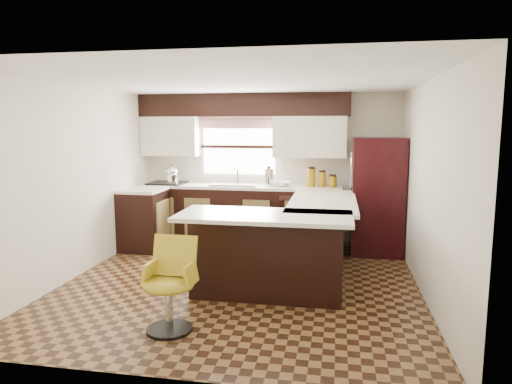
% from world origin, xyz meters
% --- Properties ---
extents(floor, '(4.40, 4.40, 0.00)m').
position_xyz_m(floor, '(0.00, 0.00, 0.00)').
color(floor, '#49301A').
rests_on(floor, ground).
extents(ceiling, '(4.40, 4.40, 0.00)m').
position_xyz_m(ceiling, '(0.00, 0.00, 2.40)').
color(ceiling, silver).
rests_on(ceiling, wall_back).
extents(wall_back, '(4.40, 0.00, 4.40)m').
position_xyz_m(wall_back, '(0.00, 2.20, 1.20)').
color(wall_back, beige).
rests_on(wall_back, floor).
extents(wall_front, '(4.40, 0.00, 4.40)m').
position_xyz_m(wall_front, '(0.00, -2.20, 1.20)').
color(wall_front, beige).
rests_on(wall_front, floor).
extents(wall_left, '(0.00, 4.40, 4.40)m').
position_xyz_m(wall_left, '(-2.10, 0.00, 1.20)').
color(wall_left, beige).
rests_on(wall_left, floor).
extents(wall_right, '(0.00, 4.40, 4.40)m').
position_xyz_m(wall_right, '(2.10, 0.00, 1.20)').
color(wall_right, beige).
rests_on(wall_right, floor).
extents(base_cab_back, '(3.30, 0.60, 0.90)m').
position_xyz_m(base_cab_back, '(-0.45, 1.90, 0.45)').
color(base_cab_back, black).
rests_on(base_cab_back, floor).
extents(base_cab_left, '(0.60, 0.70, 0.90)m').
position_xyz_m(base_cab_left, '(-1.80, 1.25, 0.45)').
color(base_cab_left, black).
rests_on(base_cab_left, floor).
extents(counter_back, '(3.30, 0.60, 0.04)m').
position_xyz_m(counter_back, '(-0.45, 1.90, 0.92)').
color(counter_back, silver).
rests_on(counter_back, base_cab_back).
extents(counter_left, '(0.60, 0.70, 0.04)m').
position_xyz_m(counter_left, '(-1.80, 1.25, 0.92)').
color(counter_left, silver).
rests_on(counter_left, base_cab_left).
extents(soffit, '(3.40, 0.35, 0.36)m').
position_xyz_m(soffit, '(-0.40, 2.03, 2.22)').
color(soffit, black).
rests_on(soffit, wall_back).
extents(upper_cab_left, '(0.94, 0.35, 0.64)m').
position_xyz_m(upper_cab_left, '(-1.62, 2.03, 1.72)').
color(upper_cab_left, beige).
rests_on(upper_cab_left, wall_back).
extents(upper_cab_right, '(1.14, 0.35, 0.64)m').
position_xyz_m(upper_cab_right, '(0.68, 2.03, 1.72)').
color(upper_cab_right, beige).
rests_on(upper_cab_right, wall_back).
extents(window_pane, '(1.20, 0.02, 0.90)m').
position_xyz_m(window_pane, '(-0.50, 2.18, 1.55)').
color(window_pane, white).
rests_on(window_pane, wall_back).
extents(valance, '(1.30, 0.06, 0.18)m').
position_xyz_m(valance, '(-0.50, 2.14, 1.94)').
color(valance, '#D19B93').
rests_on(valance, wall_back).
extents(sink, '(0.75, 0.45, 0.03)m').
position_xyz_m(sink, '(-0.50, 1.88, 0.96)').
color(sink, '#B2B2B7').
rests_on(sink, counter_back).
extents(dishwasher, '(0.58, 0.03, 0.78)m').
position_xyz_m(dishwasher, '(0.55, 1.61, 0.43)').
color(dishwasher, black).
rests_on(dishwasher, floor).
extents(cooktop, '(0.58, 0.50, 0.02)m').
position_xyz_m(cooktop, '(-1.65, 1.88, 0.96)').
color(cooktop, black).
rests_on(cooktop, counter_back).
extents(peninsula_long, '(0.60, 1.95, 0.90)m').
position_xyz_m(peninsula_long, '(0.90, 0.62, 0.45)').
color(peninsula_long, black).
rests_on(peninsula_long, floor).
extents(peninsula_return, '(1.65, 0.60, 0.90)m').
position_xyz_m(peninsula_return, '(0.38, -0.35, 0.45)').
color(peninsula_return, black).
rests_on(peninsula_return, floor).
extents(counter_pen_long, '(0.84, 1.95, 0.04)m').
position_xyz_m(counter_pen_long, '(0.95, 0.62, 0.92)').
color(counter_pen_long, silver).
rests_on(counter_pen_long, peninsula_long).
extents(counter_pen_return, '(1.89, 0.84, 0.04)m').
position_xyz_m(counter_pen_return, '(0.35, -0.44, 0.92)').
color(counter_pen_return, silver).
rests_on(counter_pen_return, peninsula_return).
extents(refrigerator, '(0.74, 0.71, 1.73)m').
position_xyz_m(refrigerator, '(1.71, 1.66, 0.86)').
color(refrigerator, black).
rests_on(refrigerator, floor).
extents(bar_chair, '(0.48, 0.48, 0.87)m').
position_xyz_m(bar_chair, '(-0.38, -1.42, 0.43)').
color(bar_chair, '#B49B1F').
rests_on(bar_chair, floor).
extents(kettle, '(0.21, 0.21, 0.29)m').
position_xyz_m(kettle, '(-1.56, 1.88, 1.11)').
color(kettle, silver).
rests_on(kettle, cooktop).
extents(percolator, '(0.15, 0.15, 0.28)m').
position_xyz_m(percolator, '(0.05, 1.90, 1.08)').
color(percolator, silver).
rests_on(percolator, counter_back).
extents(mixing_bowl, '(0.38, 0.38, 0.07)m').
position_xyz_m(mixing_bowl, '(0.25, 1.90, 0.98)').
color(mixing_bowl, white).
rests_on(mixing_bowl, counter_back).
extents(canister_large, '(0.14, 0.14, 0.28)m').
position_xyz_m(canister_large, '(0.72, 1.92, 1.09)').
color(canister_large, '#8C650D').
rests_on(canister_large, counter_back).
extents(canister_med, '(0.12, 0.12, 0.23)m').
position_xyz_m(canister_med, '(0.88, 1.92, 1.06)').
color(canister_med, '#8C650D').
rests_on(canister_med, counter_back).
extents(canister_small, '(0.13, 0.13, 0.17)m').
position_xyz_m(canister_small, '(1.05, 1.92, 1.03)').
color(canister_small, '#8C650D').
rests_on(canister_small, counter_back).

